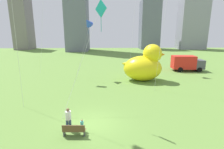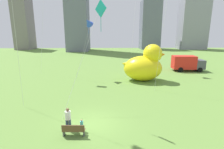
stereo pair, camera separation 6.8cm
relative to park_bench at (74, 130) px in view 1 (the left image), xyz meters
name	(u,v)px [view 1 (the left image)]	position (x,y,z in m)	size (l,w,h in m)	color
ground_plane	(93,123)	(1.21, 1.75, -0.47)	(140.00, 140.00, 0.00)	olive
park_bench	(74,130)	(0.00, 0.00, 0.00)	(1.59, 0.50, 0.90)	brown
person_adult	(68,118)	(-0.54, 0.86, 0.48)	(0.42, 0.42, 1.72)	#38476B
person_child	(82,125)	(0.48, 0.61, 0.04)	(0.23, 0.23, 0.93)	silver
giant_inflatable_duck	(144,65)	(7.96, 14.47, 1.84)	(6.57, 4.22, 5.45)	yellow
box_truck	(187,63)	(17.42, 20.89, 0.97)	(5.82, 2.69, 2.85)	red
city_skyline	(105,11)	(2.03, 63.10, 14.94)	(80.65, 16.94, 40.42)	gray
kite_blue	(88,22)	(-0.42, 16.53, 8.09)	(3.06, 3.14, 9.36)	silver
kite_teal	(99,14)	(1.78, 3.08, 7.99)	(3.85, 3.88, 9.47)	silver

